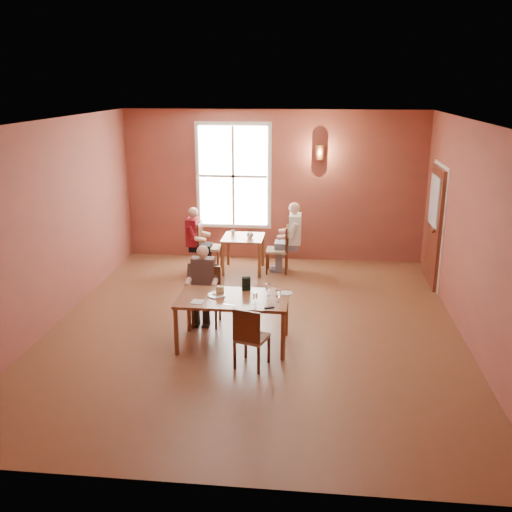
# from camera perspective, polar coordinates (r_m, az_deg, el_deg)

# --- Properties ---
(ground) EXTENTS (6.00, 7.00, 0.01)m
(ground) POSITION_cam_1_polar(r_m,az_deg,el_deg) (8.57, -0.14, -7.12)
(ground) COLOR brown
(ground) RESTS_ON ground
(wall_back) EXTENTS (6.00, 0.04, 3.00)m
(wall_back) POSITION_cam_1_polar(r_m,az_deg,el_deg) (11.48, 1.75, 6.97)
(wall_back) COLOR brown
(wall_back) RESTS_ON ground
(wall_front) EXTENTS (6.00, 0.04, 3.00)m
(wall_front) POSITION_cam_1_polar(r_m,az_deg,el_deg) (4.79, -4.70, -7.80)
(wall_front) COLOR brown
(wall_front) RESTS_ON ground
(wall_left) EXTENTS (0.04, 7.00, 3.00)m
(wall_left) POSITION_cam_1_polar(r_m,az_deg,el_deg) (8.90, -19.76, 2.99)
(wall_left) COLOR brown
(wall_left) RESTS_ON ground
(wall_right) EXTENTS (0.04, 7.00, 3.00)m
(wall_right) POSITION_cam_1_polar(r_m,az_deg,el_deg) (8.31, 20.90, 1.92)
(wall_right) COLOR brown
(wall_right) RESTS_ON ground
(ceiling) EXTENTS (6.00, 7.00, 0.04)m
(ceiling) POSITION_cam_1_polar(r_m,az_deg,el_deg) (7.83, -0.16, 13.33)
(ceiling) COLOR white
(ceiling) RESTS_ON wall_back
(window) EXTENTS (1.36, 0.10, 1.96)m
(window) POSITION_cam_1_polar(r_m,az_deg,el_deg) (11.48, -2.29, 7.98)
(window) COLOR white
(window) RESTS_ON wall_back
(door) EXTENTS (0.12, 1.04, 2.10)m
(door) POSITION_cam_1_polar(r_m,az_deg,el_deg) (10.57, 17.32, 2.83)
(door) COLOR maroon
(door) RESTS_ON ground
(wall_sconce) EXTENTS (0.16, 0.16, 0.28)m
(wall_sconce) POSITION_cam_1_polar(r_m,az_deg,el_deg) (11.24, 6.39, 10.27)
(wall_sconce) COLOR brown
(wall_sconce) RESTS_ON wall_back
(main_table) EXTENTS (1.50, 0.84, 0.70)m
(main_table) POSITION_cam_1_polar(r_m,az_deg,el_deg) (7.89, -2.29, -6.54)
(main_table) COLOR brown
(main_table) RESTS_ON ground
(chair_diner_main) EXTENTS (0.38, 0.38, 0.87)m
(chair_diner_main) POSITION_cam_1_polar(r_m,az_deg,el_deg) (8.53, -5.00, -4.13)
(chair_diner_main) COLOR #4D3017
(chair_diner_main) RESTS_ON ground
(diner_main) EXTENTS (0.45, 0.45, 1.13)m
(diner_main) POSITION_cam_1_polar(r_m,az_deg,el_deg) (8.46, -5.07, -3.37)
(diner_main) COLOR #462F1E
(diner_main) RESTS_ON ground
(chair_empty) EXTENTS (0.46, 0.46, 0.83)m
(chair_empty) POSITION_cam_1_polar(r_m,az_deg,el_deg) (7.30, -0.41, -8.04)
(chair_empty) COLOR #452314
(chair_empty) RESTS_ON ground
(plate_food) EXTENTS (0.26, 0.26, 0.03)m
(plate_food) POSITION_cam_1_polar(r_m,az_deg,el_deg) (7.82, -3.97, -3.88)
(plate_food) COLOR silver
(plate_food) RESTS_ON main_table
(sandwich) EXTENTS (0.10, 0.10, 0.11)m
(sandwich) POSITION_cam_1_polar(r_m,az_deg,el_deg) (7.83, -3.63, -3.55)
(sandwich) COLOR tan
(sandwich) RESTS_ON main_table
(goblet_a) EXTENTS (0.09, 0.09, 0.18)m
(goblet_a) POSITION_cam_1_polar(r_m,az_deg,el_deg) (7.80, 1.23, -3.31)
(goblet_a) COLOR white
(goblet_a) RESTS_ON main_table
(goblet_b) EXTENTS (0.07, 0.07, 0.18)m
(goblet_b) POSITION_cam_1_polar(r_m,az_deg,el_deg) (7.57, 2.22, -4.00)
(goblet_b) COLOR white
(goblet_b) RESTS_ON main_table
(goblet_c) EXTENTS (0.07, 0.07, 0.17)m
(goblet_c) POSITION_cam_1_polar(r_m,az_deg,el_deg) (7.52, -0.09, -4.18)
(goblet_c) COLOR white
(goblet_c) RESTS_ON main_table
(menu_stand) EXTENTS (0.13, 0.09, 0.20)m
(menu_stand) POSITION_cam_1_polar(r_m,az_deg,el_deg) (7.98, -0.99, -2.80)
(menu_stand) COLOR black
(menu_stand) RESTS_ON main_table
(knife) EXTENTS (0.19, 0.06, 0.00)m
(knife) POSITION_cam_1_polar(r_m,az_deg,el_deg) (7.51, -2.75, -4.89)
(knife) COLOR silver
(knife) RESTS_ON main_table
(napkin) EXTENTS (0.18, 0.18, 0.01)m
(napkin) POSITION_cam_1_polar(r_m,az_deg,el_deg) (7.64, -5.86, -4.56)
(napkin) COLOR white
(napkin) RESTS_ON main_table
(side_plate) EXTENTS (0.18, 0.18, 0.01)m
(side_plate) POSITION_cam_1_polar(r_m,az_deg,el_deg) (7.89, 3.03, -3.75)
(side_plate) COLOR white
(side_plate) RESTS_ON main_table
(sunglasses) EXTENTS (0.13, 0.09, 0.02)m
(sunglasses) POSITION_cam_1_polar(r_m,az_deg,el_deg) (7.40, 1.34, -5.17)
(sunglasses) COLOR black
(sunglasses) RESTS_ON main_table
(second_table) EXTENTS (0.77, 0.77, 0.68)m
(second_table) POSITION_cam_1_polar(r_m,az_deg,el_deg) (10.94, -1.28, 0.22)
(second_table) COLOR brown
(second_table) RESTS_ON ground
(chair_diner_white) EXTENTS (0.40, 0.40, 0.91)m
(chair_diner_white) POSITION_cam_1_polar(r_m,az_deg,el_deg) (10.85, 2.13, 0.69)
(chair_diner_white) COLOR #57331A
(chair_diner_white) RESTS_ON ground
(diner_white) EXTENTS (0.52, 0.52, 1.30)m
(diner_white) POSITION_cam_1_polar(r_m,az_deg,el_deg) (10.79, 2.30, 1.69)
(diner_white) COLOR white
(diner_white) RESTS_ON ground
(chair_diner_maroon) EXTENTS (0.42, 0.42, 0.94)m
(chair_diner_maroon) POSITION_cam_1_polar(r_m,az_deg,el_deg) (11.00, -4.64, 0.97)
(chair_diner_maroon) COLOR brown
(chair_diner_maroon) RESTS_ON ground
(diner_maroon) EXTENTS (0.48, 0.48, 1.20)m
(diner_maroon) POSITION_cam_1_polar(r_m,az_deg,el_deg) (10.97, -4.81, 1.64)
(diner_maroon) COLOR #55101A
(diner_maroon) RESTS_ON ground
(cup_a) EXTENTS (0.16, 0.16, 0.10)m
(cup_a) POSITION_cam_1_polar(r_m,az_deg,el_deg) (10.74, -0.60, 2.06)
(cup_a) COLOR white
(cup_a) RESTS_ON second_table
(cup_b) EXTENTS (0.10, 0.10, 0.08)m
(cup_b) POSITION_cam_1_polar(r_m,az_deg,el_deg) (11.01, -2.33, 2.37)
(cup_b) COLOR white
(cup_b) RESTS_ON second_table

